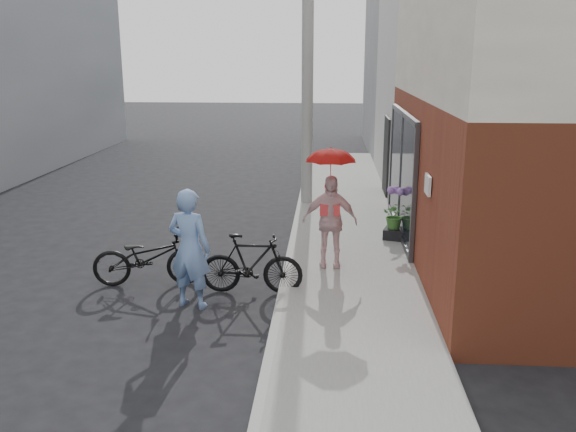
# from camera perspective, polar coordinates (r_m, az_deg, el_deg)

# --- Properties ---
(ground) EXTENTS (80.00, 80.00, 0.00)m
(ground) POSITION_cam_1_polar(r_m,az_deg,el_deg) (9.90, -6.03, -7.41)
(ground) COLOR black
(ground) RESTS_ON ground
(sidewalk) EXTENTS (2.20, 24.00, 0.12)m
(sidewalk) POSITION_cam_1_polar(r_m,az_deg,el_deg) (11.63, 5.92, -3.66)
(sidewalk) COLOR gray
(sidewalk) RESTS_ON ground
(curb) EXTENTS (0.12, 24.00, 0.12)m
(curb) POSITION_cam_1_polar(r_m,az_deg,el_deg) (11.64, 0.20, -3.56)
(curb) COLOR #9E9E99
(curb) RESTS_ON ground
(plaster_building) EXTENTS (8.00, 6.00, 7.00)m
(plaster_building) POSITION_cam_1_polar(r_m,az_deg,el_deg) (18.86, 21.59, 13.15)
(plaster_building) COLOR silver
(plaster_building) RESTS_ON ground
(east_building_far) EXTENTS (8.00, 8.00, 7.00)m
(east_building_far) POSITION_cam_1_polar(r_m,az_deg,el_deg) (25.63, 16.88, 13.74)
(east_building_far) COLOR slate
(east_building_far) RESTS_ON ground
(utility_pole) EXTENTS (0.28, 0.28, 7.00)m
(utility_pole) POSITION_cam_1_polar(r_m,az_deg,el_deg) (15.03, 1.84, 13.96)
(utility_pole) COLOR #9E9E99
(utility_pole) RESTS_ON ground
(officer) EXTENTS (0.77, 0.61, 1.85)m
(officer) POSITION_cam_1_polar(r_m,az_deg,el_deg) (9.26, -9.19, -3.03)
(officer) COLOR #7294CB
(officer) RESTS_ON ground
(bike_left) EXTENTS (1.90, 0.90, 0.96)m
(bike_left) POSITION_cam_1_polar(r_m,az_deg,el_deg) (10.39, -12.94, -3.81)
(bike_left) COLOR black
(bike_left) RESTS_ON ground
(bike_right) EXTENTS (1.65, 0.47, 0.99)m
(bike_right) POSITION_cam_1_polar(r_m,az_deg,el_deg) (9.80, -3.43, -4.49)
(bike_right) COLOR black
(bike_right) RESTS_ON ground
(kimono_woman) EXTENTS (0.96, 0.42, 1.63)m
(kimono_woman) POSITION_cam_1_polar(r_m,az_deg,el_deg) (10.63, 3.92, -0.48)
(kimono_woman) COLOR beige
(kimono_woman) RESTS_ON sidewalk
(parasol) EXTENTS (0.84, 0.84, 0.74)m
(parasol) POSITION_cam_1_polar(r_m,az_deg,el_deg) (10.38, 4.04, 5.84)
(parasol) COLOR red
(parasol) RESTS_ON kimono_woman
(planter) EXTENTS (0.50, 0.50, 0.21)m
(planter) POSITION_cam_1_polar(r_m,az_deg,el_deg) (12.54, 9.92, -1.63)
(planter) COLOR black
(planter) RESTS_ON sidewalk
(potted_plant) EXTENTS (0.50, 0.43, 0.56)m
(potted_plant) POSITION_cam_1_polar(r_m,az_deg,el_deg) (12.44, 9.99, 0.07)
(potted_plant) COLOR #3C732E
(potted_plant) RESTS_ON planter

